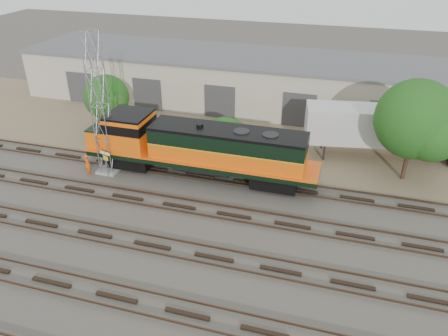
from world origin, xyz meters
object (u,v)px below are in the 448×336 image
(locomotive, at_px, (197,147))
(semi_trailer, at_px, (397,128))
(worker, at_px, (88,165))
(signal_tower, at_px, (100,109))

(locomotive, relative_size, semi_trailer, 1.25)
(locomotive, distance_m, semi_trailer, 16.71)
(locomotive, height_order, semi_trailer, locomotive)
(locomotive, relative_size, worker, 10.38)
(locomotive, xyz_separation_m, worker, (-8.34, -2.23, -1.62))
(worker, bearing_deg, locomotive, -129.44)
(locomotive, distance_m, signal_tower, 7.76)
(signal_tower, relative_size, semi_trailer, 0.76)
(signal_tower, xyz_separation_m, worker, (-1.24, -0.97, -4.48))
(locomotive, relative_size, signal_tower, 1.65)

